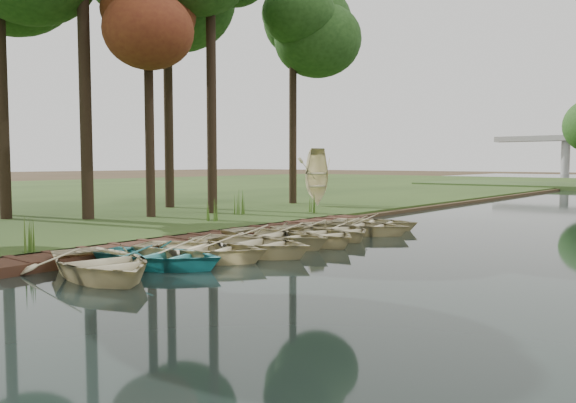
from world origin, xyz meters
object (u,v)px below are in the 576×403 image
Objects in this scene: boardwalk at (227,237)px; rowboat_2 at (202,247)px; rowboat_1 at (160,253)px; stored_rowboat at (317,200)px; rowboat_0 at (100,260)px.

rowboat_2 is at bearing -53.24° from boardwalk.
rowboat_1 is 1.10× the size of stored_rowboat.
rowboat_0 reaches higher than boardwalk.
stored_rowboat is at bearing 33.72° from rowboat_0.
rowboat_1 is 0.93× the size of rowboat_2.
stored_rowboat reaches higher than rowboat_1.
rowboat_1 is (0.05, 1.65, -0.05)m from rowboat_0.
rowboat_0 is 1.65m from rowboat_1.
stored_rowboat is at bearing 3.65° from rowboat_2.
boardwalk is 5.21m from rowboat_1.
stored_rowboat is at bearing 5.96° from rowboat_1.
rowboat_2 is at bearing 9.34° from rowboat_0.
stored_rowboat reaches higher than rowboat_0.
boardwalk is 12.18m from stored_rowboat.
rowboat_0 is at bearing 154.98° from rowboat_2.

